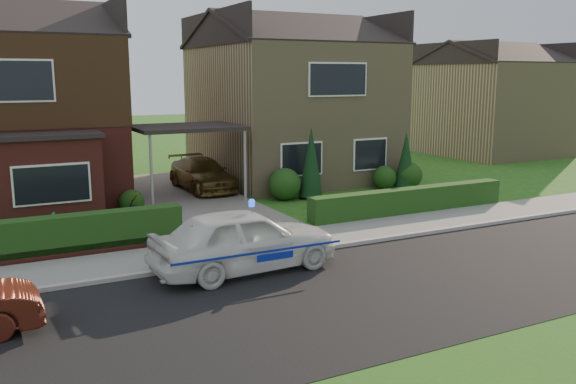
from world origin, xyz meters
TOP-DOWN VIEW (x-y plane):
  - ground at (0.00, 0.00)m, footprint 120.00×120.00m
  - road at (0.00, 0.00)m, footprint 60.00×6.00m
  - kerb at (0.00, 3.05)m, footprint 60.00×0.16m
  - sidewalk at (0.00, 4.10)m, footprint 60.00×2.00m
  - driveway at (0.00, 11.00)m, footprint 3.80×12.00m
  - house_left at (-5.78, 13.90)m, footprint 7.50×9.53m
  - house_right at (5.80, 13.99)m, footprint 7.50×8.06m
  - carport_link at (0.00, 10.95)m, footprint 3.80×3.00m
  - dwarf_wall at (-5.80, 5.30)m, footprint 7.70×0.25m
  - hedge_left at (-5.80, 5.45)m, footprint 7.50×0.55m
  - hedge_right at (5.80, 5.35)m, footprint 7.50×0.55m
  - shrub_left_mid at (-4.00, 9.30)m, footprint 1.32×1.32m
  - shrub_left_near at (-2.40, 9.60)m, footprint 0.84×0.84m
  - shrub_right_near at (3.20, 9.40)m, footprint 1.20×1.20m
  - shrub_right_mid at (7.80, 9.50)m, footprint 0.96×0.96m
  - shrub_right_far at (8.80, 9.20)m, footprint 1.08×1.08m
  - conifer_a at (4.20, 9.20)m, footprint 0.90×0.90m
  - conifer_b at (8.60, 9.20)m, footprint 0.90×0.90m
  - neighbour_right at (20.00, 16.00)m, footprint 6.50×7.00m
  - police_car at (-1.43, 2.40)m, footprint 4.09×4.55m
  - driveway_car at (1.00, 12.27)m, footprint 1.79×4.24m
  - potted_plant_a at (-5.06, 7.70)m, footprint 0.42×0.33m
  - potted_plant_b at (-2.50, 9.00)m, footprint 0.59×0.57m
  - potted_plant_c at (-4.09, 6.74)m, footprint 0.59×0.59m

SIDE VIEW (x-z plane):
  - ground at x=0.00m, z-range 0.00..0.00m
  - road at x=0.00m, z-range -0.01..0.01m
  - hedge_left at x=-5.80m, z-range -0.45..0.45m
  - hedge_right at x=5.80m, z-range -0.40..0.40m
  - sidewalk at x=0.00m, z-range 0.00..0.10m
  - kerb at x=0.00m, z-range 0.00..0.12m
  - driveway at x=0.00m, z-range 0.00..0.12m
  - dwarf_wall at x=-5.80m, z-range 0.00..0.36m
  - potted_plant_a at x=-5.06m, z-range 0.00..0.71m
  - potted_plant_c at x=-4.09m, z-range 0.00..0.76m
  - potted_plant_b at x=-2.50m, z-range 0.00..0.83m
  - shrub_left_near at x=-2.40m, z-range 0.00..0.84m
  - shrub_right_mid at x=7.80m, z-range 0.00..0.96m
  - shrub_right_far at x=8.80m, z-range 0.00..1.08m
  - shrub_right_near at x=3.20m, z-range 0.00..1.20m
  - shrub_left_mid at x=-4.00m, z-range 0.00..1.32m
  - driveway_car at x=1.00m, z-range 0.12..1.34m
  - police_car at x=-1.43m, z-range -0.08..1.60m
  - conifer_b at x=8.60m, z-range 0.00..2.20m
  - conifer_a at x=4.20m, z-range 0.00..2.60m
  - neighbour_right at x=20.00m, z-range 0.00..5.20m
  - carport_link at x=0.00m, z-range 1.27..4.04m
  - house_right at x=5.80m, z-range 0.04..7.29m
  - house_left at x=-5.78m, z-range 0.19..7.44m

